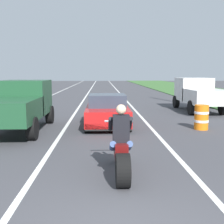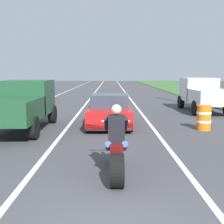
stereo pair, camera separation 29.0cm
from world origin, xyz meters
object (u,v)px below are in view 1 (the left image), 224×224
Objects in this scene: pickup_truck_left_lane_dark_green at (19,103)px; pickup_truck_right_shoulder_white at (198,93)px; motorcycle_with_rider at (121,151)px; construction_barrel_nearest at (201,117)px; sports_car_red at (107,111)px.

pickup_truck_right_shoulder_white is at bearing 32.27° from pickup_truck_left_lane_dark_green.
pickup_truck_right_shoulder_white is at bearing 63.89° from motorcycle_with_rider.
motorcycle_with_rider reaches higher than construction_barrel_nearest.
motorcycle_with_rider is at bearing -88.45° from sports_car_red.
motorcycle_with_rider is 12.22m from pickup_truck_right_shoulder_white.
sports_car_red is at bearing -140.85° from pickup_truck_right_shoulder_white.
sports_car_red is 0.90× the size of pickup_truck_left_lane_dark_green.
motorcycle_with_rider is 6.43m from construction_barrel_nearest.
sports_car_red is at bearing 163.31° from construction_barrel_nearest.
sports_car_red is (-0.17, 6.45, 0.04)m from motorcycle_with_rider.
sports_car_red is 3.98m from construction_barrel_nearest.
motorcycle_with_rider is 0.46× the size of pickup_truck_left_lane_dark_green.
pickup_truck_left_lane_dark_green is (-3.49, -1.19, 0.48)m from sports_car_red.
pickup_truck_left_lane_dark_green is at bearing -147.73° from pickup_truck_right_shoulder_white.
pickup_truck_left_lane_dark_green is at bearing 124.85° from motorcycle_with_rider.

